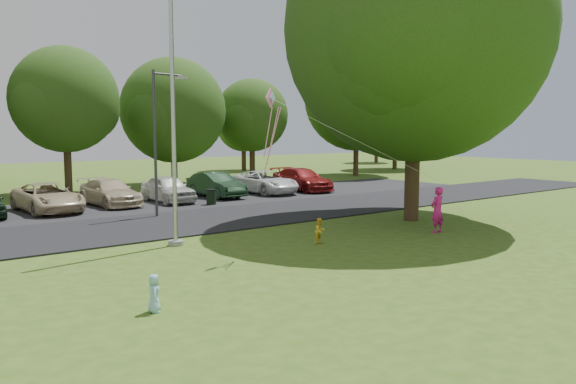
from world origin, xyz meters
TOP-DOWN VIEW (x-y plane):
  - ground at (0.00, 0.00)m, footprint 120.00×120.00m
  - park_road at (0.00, 9.00)m, footprint 60.00×6.00m
  - parking_strip at (0.00, 15.50)m, footprint 42.00×7.00m
  - flagpole at (-3.50, 5.00)m, footprint 0.50×0.50m
  - street_lamp at (-1.15, 11.05)m, footprint 1.78×0.49m
  - trash_can at (2.49, 13.00)m, footprint 0.52×0.52m
  - big_tree at (6.73, 3.60)m, footprint 11.42×10.87m
  - tree_row at (1.59, 24.23)m, footprint 64.35×11.94m
  - horizon_trees at (4.06, 33.88)m, footprint 77.46×7.20m
  - parked_cars at (-0.00, 15.46)m, footprint 23.25×5.19m
  - woman at (5.22, 1.15)m, footprint 0.63×0.42m
  - child_yellow at (0.44, 2.28)m, footprint 0.44×0.35m
  - child_blue at (-7.01, -1.01)m, footprint 0.38×0.46m
  - kite at (-1.67, 1.83)m, footprint 7.38×0.96m

SIDE VIEW (x-z plane):
  - ground at x=0.00m, z-range 0.00..0.00m
  - park_road at x=0.00m, z-range 0.00..0.06m
  - parking_strip at x=0.00m, z-range 0.00..0.06m
  - child_blue at x=-7.01m, z-range 0.00..0.81m
  - trash_can at x=2.49m, z-range 0.00..0.83m
  - child_yellow at x=0.44m, z-range 0.00..0.87m
  - parked_cars at x=0.00m, z-range 0.02..1.46m
  - woman at x=5.22m, z-range 0.00..1.71m
  - street_lamp at x=-1.15m, z-range 0.64..7.02m
  - flagpole at x=-3.50m, z-range -0.83..9.17m
  - kite at x=-1.67m, z-range 2.68..5.77m
  - horizon_trees at x=4.06m, z-range 0.79..7.81m
  - tree_row at x=1.59m, z-range 0.27..11.15m
  - big_tree at x=6.73m, z-range 0.92..14.26m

